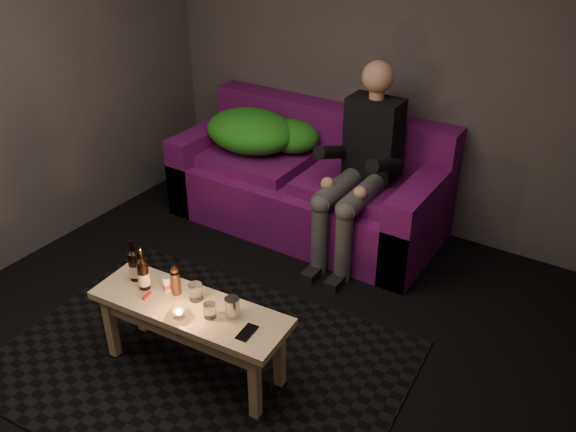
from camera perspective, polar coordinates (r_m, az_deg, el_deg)
name	(u,v)px	position (r m, az deg, el deg)	size (l,w,h in m)	color
floor	(215,370)	(3.79, -6.86, -14.09)	(4.50, 4.50, 0.00)	black
room	(252,82)	(3.25, -3.35, 12.42)	(4.50, 4.50, 4.50)	silver
rug	(201,363)	(3.83, -8.14, -13.49)	(2.36, 1.72, 0.01)	black
sofa	(310,185)	(5.02, 2.10, 2.88)	(2.18, 0.98, 0.94)	#650D55
green_blanket	(259,132)	(5.11, -2.75, 7.88)	(0.96, 0.65, 0.33)	green
person	(362,162)	(4.47, 6.90, 5.05)	(0.39, 0.90, 1.45)	black
coffee_table	(190,317)	(3.54, -9.12, -9.33)	(1.20, 0.46, 0.48)	tan
beer_bottle_a	(134,265)	(3.70, -14.19, -4.48)	(0.07, 0.07, 0.27)	black
beer_bottle_b	(143,273)	(3.62, -13.40, -5.24)	(0.07, 0.07, 0.27)	black
salt_shaker	(167,284)	(3.60, -11.28, -6.26)	(0.04, 0.04, 0.09)	silver
pepper_mill	(176,283)	(3.55, -10.46, -6.22)	(0.05, 0.05, 0.14)	black
tumbler_back	(196,292)	(3.50, -8.64, -7.03)	(0.08, 0.08, 0.10)	white
tealight	(179,314)	(3.40, -10.19, -9.00)	(0.07, 0.07, 0.05)	white
tumbler_front	(210,310)	(3.37, -7.32, -8.75)	(0.07, 0.07, 0.09)	white
steel_cup	(232,307)	(3.36, -5.25, -8.48)	(0.08, 0.08, 0.11)	#BABCC2
smartphone	(247,332)	(3.27, -3.85, -10.81)	(0.07, 0.14, 0.01)	black
red_lighter	(147,296)	(3.60, -13.07, -7.28)	(0.02, 0.07, 0.01)	red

